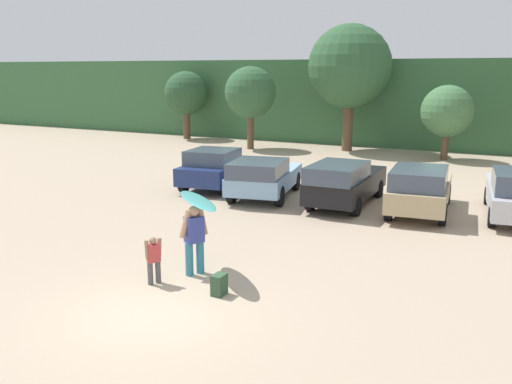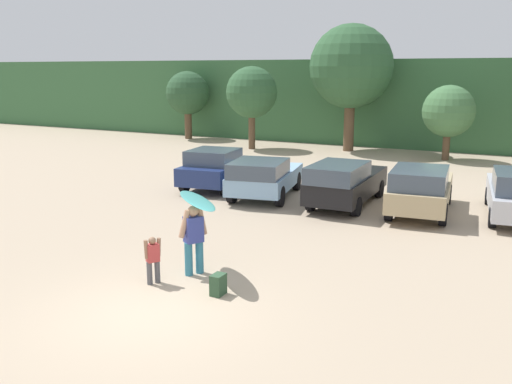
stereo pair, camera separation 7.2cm
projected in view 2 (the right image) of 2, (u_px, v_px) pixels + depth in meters
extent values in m
plane|color=tan|center=(151.00, 312.00, 10.82)|extent=(120.00, 120.00, 0.00)
cube|color=#38663D|center=(437.00, 100.00, 37.08)|extent=(108.00, 12.00, 5.24)
cylinder|color=brown|center=(188.00, 125.00, 37.61)|extent=(0.49, 0.49, 1.86)
sphere|color=#284C2D|center=(187.00, 93.00, 37.14)|extent=(2.88, 2.88, 2.88)
cylinder|color=brown|center=(252.00, 132.00, 32.74)|extent=(0.39, 0.39, 2.05)
sphere|color=#2D5633|center=(252.00, 92.00, 32.24)|extent=(3.00, 3.00, 3.00)
cylinder|color=brown|center=(349.00, 127.00, 31.91)|extent=(0.60, 0.60, 2.79)
sphere|color=#2D5633|center=(351.00, 66.00, 31.17)|extent=(4.72, 4.72, 4.72)
cylinder|color=brown|center=(446.00, 147.00, 28.79)|extent=(0.37, 0.37, 1.40)
sphere|color=#427042|center=(449.00, 111.00, 28.39)|extent=(2.67, 2.67, 2.67)
cube|color=navy|center=(218.00, 171.00, 22.10)|extent=(2.38, 4.17, 0.68)
cube|color=#3F4C5B|center=(213.00, 157.00, 21.54)|extent=(1.96, 2.07, 0.57)
cylinder|color=black|center=(213.00, 172.00, 23.66)|extent=(0.31, 0.70, 0.68)
cylinder|color=black|center=(250.00, 175.00, 23.09)|extent=(0.31, 0.70, 0.68)
cylinder|color=black|center=(185.00, 184.00, 21.26)|extent=(0.31, 0.70, 0.68)
cylinder|color=black|center=(225.00, 187.00, 20.70)|extent=(0.31, 0.70, 0.68)
cube|color=#84ADD1|center=(266.00, 179.00, 20.54)|extent=(2.73, 4.50, 0.61)
cube|color=#3F4C5B|center=(259.00, 168.00, 19.47)|extent=(2.19, 2.52, 0.53)
cylinder|color=black|center=(254.00, 179.00, 22.14)|extent=(0.36, 0.75, 0.72)
cylinder|color=black|center=(297.00, 181.00, 21.67)|extent=(0.36, 0.75, 0.72)
cylinder|color=black|center=(232.00, 193.00, 19.54)|extent=(0.36, 0.75, 0.72)
cylinder|color=black|center=(280.00, 196.00, 19.07)|extent=(0.36, 0.75, 0.72)
cube|color=black|center=(347.00, 185.00, 19.40)|extent=(1.83, 4.63, 0.72)
cube|color=#3F4C5B|center=(338.00, 172.00, 18.28)|extent=(1.65, 2.55, 0.54)
cylinder|color=black|center=(339.00, 185.00, 21.14)|extent=(0.23, 0.64, 0.64)
cylinder|color=black|center=(379.00, 189.00, 20.47)|extent=(0.23, 0.64, 0.64)
cylinder|color=black|center=(311.00, 201.00, 18.49)|extent=(0.23, 0.64, 0.64)
cylinder|color=black|center=(356.00, 206.00, 17.82)|extent=(0.23, 0.64, 0.64)
cube|color=tan|center=(421.00, 192.00, 18.26)|extent=(2.25, 4.65, 0.67)
cube|color=#3F4C5B|center=(420.00, 178.00, 17.37)|extent=(1.89, 2.60, 0.58)
cylinder|color=black|center=(401.00, 191.00, 19.97)|extent=(0.29, 0.72, 0.70)
cylinder|color=black|center=(448.00, 194.00, 19.39)|extent=(0.29, 0.72, 0.70)
cylinder|color=black|center=(389.00, 210.00, 17.27)|extent=(0.29, 0.72, 0.70)
cylinder|color=black|center=(443.00, 215.00, 16.70)|extent=(0.29, 0.72, 0.70)
cylinder|color=black|center=(489.00, 196.00, 19.38)|extent=(0.29, 0.63, 0.61)
cylinder|color=black|center=(493.00, 218.00, 16.54)|extent=(0.29, 0.63, 0.61)
cylinder|color=teal|center=(189.00, 259.00, 12.67)|extent=(0.18, 0.18, 0.78)
cylinder|color=teal|center=(200.00, 257.00, 12.82)|extent=(0.18, 0.18, 0.78)
cube|color=#333D8C|center=(193.00, 229.00, 12.60)|extent=(0.46, 0.49, 0.60)
sphere|color=tan|center=(193.00, 211.00, 12.50)|extent=(0.25, 0.25, 0.25)
cylinder|color=tan|center=(184.00, 224.00, 12.45)|extent=(0.27, 0.33, 0.64)
cylinder|color=tan|center=(202.00, 221.00, 12.68)|extent=(0.24, 0.28, 0.64)
cylinder|color=#4C4C51|center=(150.00, 273.00, 12.16)|extent=(0.12, 0.12, 0.52)
cylinder|color=#4C4C51|center=(157.00, 272.00, 12.26)|extent=(0.12, 0.12, 0.52)
cube|color=#B23838|center=(153.00, 253.00, 12.11)|extent=(0.30, 0.33, 0.39)
sphere|color=#8C664C|center=(152.00, 241.00, 12.05)|extent=(0.16, 0.16, 0.16)
cylinder|color=#8C664C|center=(146.00, 249.00, 12.01)|extent=(0.13, 0.13, 0.42)
cylinder|color=#8C664C|center=(159.00, 247.00, 12.16)|extent=(0.13, 0.14, 0.42)
ellipsoid|color=teal|center=(197.00, 200.00, 12.50)|extent=(2.01, 1.90, 0.16)
cube|color=#2D4C33|center=(218.00, 285.00, 11.60)|extent=(0.24, 0.34, 0.45)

